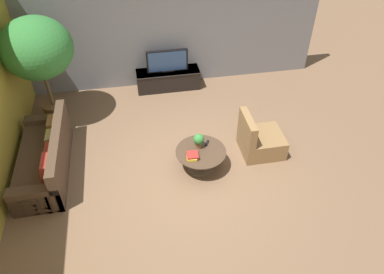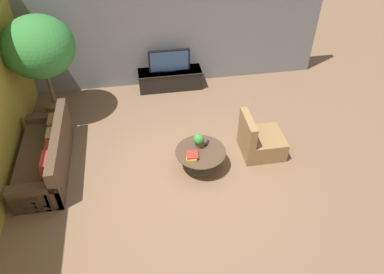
{
  "view_description": "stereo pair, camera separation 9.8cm",
  "coord_description": "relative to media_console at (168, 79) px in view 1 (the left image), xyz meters",
  "views": [
    {
      "loc": [
        -0.85,
        -4.9,
        5.07
      ],
      "look_at": [
        0.12,
        0.33,
        0.55
      ],
      "focal_mm": 35.0,
      "sensor_mm": 36.0,
      "label": 1
    },
    {
      "loc": [
        -0.75,
        -4.91,
        5.07
      ],
      "look_at": [
        0.12,
        0.33,
        0.55
      ],
      "focal_mm": 35.0,
      "sensor_mm": 36.0,
      "label": 2
    }
  ],
  "objects": [
    {
      "name": "couch_by_wall",
      "position": [
        -2.61,
        -2.42,
        0.04
      ],
      "size": [
        0.84,
        2.16,
        0.84
      ],
      "rotation": [
        0.0,
        0.0,
        -1.57
      ],
      "color": "#4C3828",
      "rests_on": "ground"
    },
    {
      "name": "remote_black",
      "position": [
        0.39,
        -2.68,
        0.17
      ],
      "size": [
        0.11,
        0.16,
        0.02
      ],
      "primitive_type": "cube",
      "rotation": [
        0.0,
        0.0,
        -0.48
      ],
      "color": "black",
      "rests_on": "coffee_table"
    },
    {
      "name": "potted_plant_tabletop",
      "position": [
        0.21,
        -2.74,
        0.33
      ],
      "size": [
        0.2,
        0.2,
        0.29
      ],
      "color": "brown",
      "rests_on": "coffee_table"
    },
    {
      "name": "media_console",
      "position": [
        0.0,
        0.0,
        0.0
      ],
      "size": [
        1.55,
        0.5,
        0.48
      ],
      "color": "black",
      "rests_on": "ground"
    },
    {
      "name": "coffee_table",
      "position": [
        0.23,
        -2.87,
        0.04
      ],
      "size": [
        0.94,
        0.94,
        0.41
      ],
      "color": "#756656",
      "rests_on": "ground"
    },
    {
      "name": "back_wall_stone",
      "position": [
        -0.01,
        0.32,
        1.25
      ],
      "size": [
        7.4,
        0.12,
        3.0
      ],
      "primitive_type": "cube",
      "color": "slate",
      "rests_on": "ground"
    },
    {
      "name": "television",
      "position": [
        0.0,
        -0.0,
        0.49
      ],
      "size": [
        0.98,
        0.13,
        0.54
      ],
      "color": "black",
      "rests_on": "media_console"
    },
    {
      "name": "armchair_wicker",
      "position": [
        1.45,
        -2.63,
        0.02
      ],
      "size": [
        0.8,
        0.76,
        0.86
      ],
      "rotation": [
        0.0,
        0.0,
        1.57
      ],
      "color": "olive",
      "rests_on": "ground"
    },
    {
      "name": "ground_plane",
      "position": [
        -0.01,
        -2.94,
        -0.25
      ],
      "size": [
        24.0,
        24.0,
        0.0
      ],
      "primitive_type": "plane",
      "color": "brown"
    },
    {
      "name": "book_stack",
      "position": [
        0.04,
        -3.0,
        0.2
      ],
      "size": [
        0.23,
        0.26,
        0.08
      ],
      "color": "gold",
      "rests_on": "coffee_table"
    },
    {
      "name": "potted_palm_tall",
      "position": [
        -2.61,
        -0.79,
        1.4
      ],
      "size": [
        1.39,
        1.39,
        2.31
      ],
      "color": "brown",
      "rests_on": "ground"
    }
  ]
}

